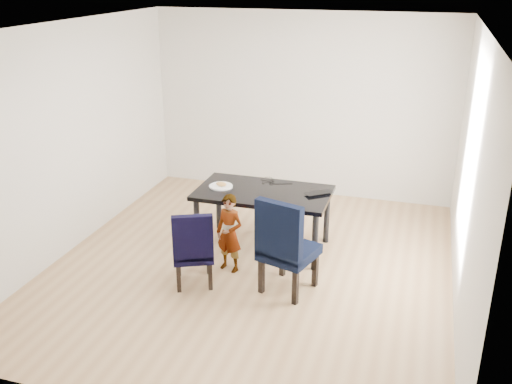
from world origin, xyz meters
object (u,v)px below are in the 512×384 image
(chair_left, at_px, (193,246))
(chair_right, at_px, (289,244))
(child, at_px, (229,233))
(plate, at_px, (221,186))
(laptop, at_px, (317,192))
(dining_table, at_px, (263,219))

(chair_left, height_order, chair_right, chair_right)
(chair_left, height_order, child, child)
(plate, height_order, laptop, laptop)
(plate, bearing_deg, child, -62.50)
(chair_right, bearing_deg, laptop, 101.49)
(dining_table, distance_m, chair_right, 1.04)
(laptop, bearing_deg, chair_right, 46.17)
(chair_left, bearing_deg, chair_right, -15.23)
(plate, distance_m, laptop, 1.17)
(dining_table, relative_size, child, 1.74)
(dining_table, xyz_separation_m, laptop, (0.63, 0.13, 0.39))
(chair_left, xyz_separation_m, laptop, (1.11, 1.17, 0.32))
(chair_left, xyz_separation_m, child, (0.28, 0.39, 0.02))
(chair_left, relative_size, chair_right, 0.81)
(chair_right, relative_size, laptop, 3.29)
(chair_left, bearing_deg, plate, 68.25)
(chair_left, relative_size, plate, 3.06)
(dining_table, xyz_separation_m, plate, (-0.54, -0.02, 0.38))
(chair_right, bearing_deg, child, 179.72)
(child, xyz_separation_m, plate, (-0.33, 0.63, 0.30))
(chair_left, distance_m, child, 0.48)
(dining_table, bearing_deg, chair_right, -58.18)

